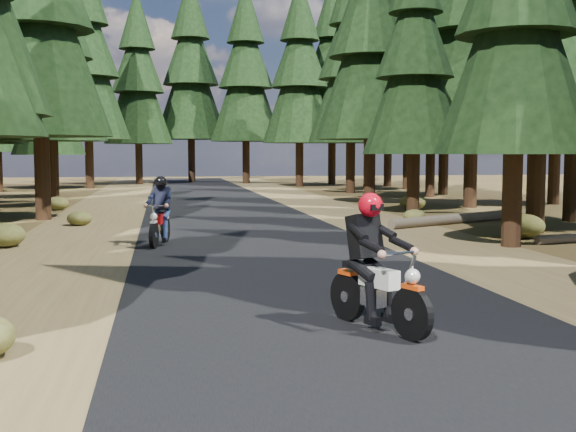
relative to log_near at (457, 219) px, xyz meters
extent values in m
plane|color=#453218|center=(-7.12, -10.24, -0.16)|extent=(120.00, 120.00, 0.00)
cube|color=black|center=(-7.12, -5.24, -0.15)|extent=(6.00, 100.00, 0.01)
cube|color=brown|center=(-11.72, -5.24, -0.16)|extent=(3.20, 100.00, 0.01)
cube|color=brown|center=(-2.52, -5.24, -0.16)|extent=(3.20, 100.00, 0.01)
cylinder|color=black|center=(-1.06, -5.76, 2.10)|extent=(0.48, 0.48, 4.52)
cone|color=black|center=(-1.06, -5.76, 4.92)|extent=(3.84, 3.84, 5.65)
cylinder|color=black|center=(1.17, -2.85, 2.76)|extent=(0.53, 0.53, 5.84)
cone|color=black|center=(1.17, -2.85, 6.41)|extent=(4.96, 4.96, 7.30)
cylinder|color=black|center=(4.10, 0.10, 3.06)|extent=(0.56, 0.56, 6.43)
cylinder|color=black|center=(-13.47, 3.65, 2.70)|extent=(0.53, 0.53, 5.72)
cone|color=black|center=(-13.47, 3.65, 6.27)|extent=(4.86, 4.86, 7.15)
cylinder|color=black|center=(-0.14, 3.83, 2.09)|extent=(0.48, 0.48, 4.51)
cone|color=black|center=(-0.14, 3.83, 4.91)|extent=(3.83, 3.83, 5.64)
cone|color=black|center=(-0.14, 3.83, 6.94)|extent=(2.93, 2.93, 4.06)
cylinder|color=black|center=(3.36, 6.56, 3.08)|extent=(0.56, 0.56, 6.47)
cone|color=black|center=(3.36, 6.56, 7.12)|extent=(5.50, 5.50, 8.09)
cylinder|color=black|center=(-14.11, 10.51, 2.66)|extent=(0.53, 0.53, 5.64)
cone|color=black|center=(-14.11, 10.51, 6.18)|extent=(4.79, 4.79, 7.05)
cylinder|color=black|center=(-0.19, 9.49, 2.75)|extent=(0.53, 0.53, 5.83)
cone|color=black|center=(-0.19, 9.49, 6.40)|extent=(4.95, 4.95, 7.29)
cylinder|color=black|center=(4.41, 13.91, 2.15)|extent=(0.48, 0.48, 4.61)
cone|color=black|center=(4.41, 13.91, 5.03)|extent=(3.92, 3.92, 5.77)
cone|color=black|center=(4.41, 13.91, 7.11)|extent=(3.00, 3.00, 4.15)
cone|color=black|center=(4.41, 13.91, 9.18)|extent=(2.08, 2.08, 3.46)
cylinder|color=black|center=(-15.24, 17.21, 2.05)|extent=(0.48, 0.48, 4.42)
cone|color=black|center=(-15.24, 17.21, 4.81)|extent=(3.76, 3.76, 5.52)
cone|color=black|center=(-15.24, 17.21, 6.80)|extent=(2.87, 2.87, 3.98)
cone|color=black|center=(-15.24, 17.21, 8.79)|extent=(1.99, 1.99, 3.31)
cylinder|color=black|center=(1.23, 18.17, 2.72)|extent=(0.53, 0.53, 5.76)
cone|color=black|center=(1.23, 18.17, 6.32)|extent=(4.90, 4.90, 7.21)
cone|color=black|center=(1.23, 18.17, 8.92)|extent=(3.75, 3.75, 5.19)
cylinder|color=black|center=(5.91, 21.85, 2.67)|extent=(0.53, 0.53, 5.66)
cone|color=black|center=(5.91, 21.85, 6.21)|extent=(4.81, 4.81, 7.07)
cone|color=black|center=(5.91, 21.85, 8.75)|extent=(3.68, 3.68, 5.09)
cone|color=black|center=(5.91, 21.85, 11.30)|extent=(2.55, 2.55, 4.24)
cylinder|color=black|center=(5.88, 15.76, 2.84)|extent=(0.54, 0.54, 6.00)
cone|color=black|center=(5.88, 15.76, 6.59)|extent=(5.10, 5.10, 7.50)
cone|color=black|center=(5.88, 15.76, 9.29)|extent=(3.90, 3.90, 5.40)
cylinder|color=black|center=(7.88, 7.76, 2.64)|extent=(0.52, 0.52, 5.60)
cone|color=black|center=(7.88, 7.76, 6.14)|extent=(4.76, 4.76, 7.00)
cone|color=black|center=(7.88, 7.76, 8.66)|extent=(3.64, 3.64, 5.04)
cylinder|color=black|center=(-14.12, 26.76, 3.04)|extent=(0.56, 0.56, 6.40)
cone|color=black|center=(-14.12, 26.76, 7.04)|extent=(5.44, 5.44, 8.00)
cone|color=black|center=(-14.12, 26.76, 9.92)|extent=(4.16, 4.16, 5.76)
cylinder|color=black|center=(-0.12, 26.76, 2.84)|extent=(0.54, 0.54, 6.00)
cone|color=black|center=(-0.12, 26.76, 6.59)|extent=(5.10, 5.10, 7.50)
cone|color=black|center=(-0.12, 26.76, 9.29)|extent=(3.90, 3.90, 5.40)
cone|color=black|center=(-0.12, 26.76, 11.99)|extent=(2.70, 2.70, 4.50)
cylinder|color=black|center=(-17.12, 29.76, 3.24)|extent=(0.57, 0.57, 6.80)
cone|color=black|center=(-17.12, 29.76, 7.49)|extent=(5.78, 5.78, 8.50)
cone|color=black|center=(-17.12, 29.76, 10.55)|extent=(4.42, 4.42, 6.12)
cylinder|color=black|center=(2.88, 29.76, 3.04)|extent=(0.56, 0.56, 6.40)
cone|color=black|center=(2.88, 29.76, 7.04)|extent=(5.44, 5.44, 8.00)
cone|color=black|center=(2.88, 29.76, 9.92)|extent=(4.16, 4.16, 5.76)
cone|color=black|center=(2.88, 29.76, 12.80)|extent=(2.88, 2.88, 4.80)
cylinder|color=black|center=(-11.12, 32.76, 2.84)|extent=(0.54, 0.54, 6.00)
cone|color=black|center=(-11.12, 32.76, 6.59)|extent=(5.10, 5.10, 7.50)
cone|color=black|center=(-11.12, 32.76, 9.29)|extent=(3.90, 3.90, 5.40)
cone|color=black|center=(-11.12, 32.76, 11.99)|extent=(2.70, 2.70, 4.50)
cylinder|color=black|center=(-3.12, 32.76, 3.04)|extent=(0.56, 0.56, 6.40)
cone|color=black|center=(-3.12, 32.76, 7.04)|extent=(5.44, 5.44, 8.00)
cone|color=black|center=(-3.12, 32.76, 9.92)|extent=(4.16, 4.16, 5.76)
cone|color=black|center=(-3.12, 32.76, 12.80)|extent=(2.88, 2.88, 4.80)
cylinder|color=black|center=(-7.12, 35.76, 3.24)|extent=(0.57, 0.57, 6.80)
cone|color=black|center=(-7.12, 35.76, 7.49)|extent=(5.78, 5.78, 8.50)
cone|color=black|center=(-7.12, 35.76, 10.55)|extent=(4.42, 4.42, 6.12)
cone|color=black|center=(-7.12, 35.76, 13.61)|extent=(3.06, 3.06, 5.10)
cylinder|color=black|center=(5.88, 25.76, 2.84)|extent=(0.54, 0.54, 6.00)
cone|color=black|center=(5.88, 25.76, 6.59)|extent=(5.10, 5.10, 7.50)
cone|color=black|center=(5.88, 25.76, 9.29)|extent=(3.90, 3.90, 5.40)
cone|color=black|center=(5.88, 25.76, 11.99)|extent=(2.70, 2.70, 4.50)
cylinder|color=#4C4233|center=(0.00, 0.00, 0.00)|extent=(5.55, 3.18, 0.32)
ellipsoid|color=#474C1E|center=(-13.24, -3.76, 0.14)|extent=(1.00, 1.00, 0.60)
ellipsoid|color=#474C1E|center=(-12.04, 1.41, 0.07)|extent=(0.77, 0.77, 0.46)
ellipsoid|color=#474C1E|center=(0.16, -4.13, 0.17)|extent=(1.09, 1.09, 0.65)
ellipsoid|color=#474C1E|center=(-1.29, 0.47, 0.06)|extent=(0.74, 0.74, 0.44)
ellipsoid|color=#474C1E|center=(0.54, 5.71, 0.16)|extent=(1.05, 1.05, 0.63)
ellipsoid|color=#474C1E|center=(-13.61, 7.93, 0.12)|extent=(0.92, 0.92, 0.55)
cube|color=black|center=(-6.74, -13.28, 1.04)|extent=(0.46, 0.38, 0.57)
sphere|color=#BB0716|center=(-6.74, -13.28, 1.45)|extent=(0.42, 0.42, 0.32)
cube|color=black|center=(-9.52, -4.07, 1.00)|extent=(0.43, 0.31, 0.55)
sphere|color=black|center=(-9.52, -4.07, 1.40)|extent=(0.37, 0.37, 0.31)
camera|label=1|loc=(-9.44, -22.06, 2.11)|focal=45.00mm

